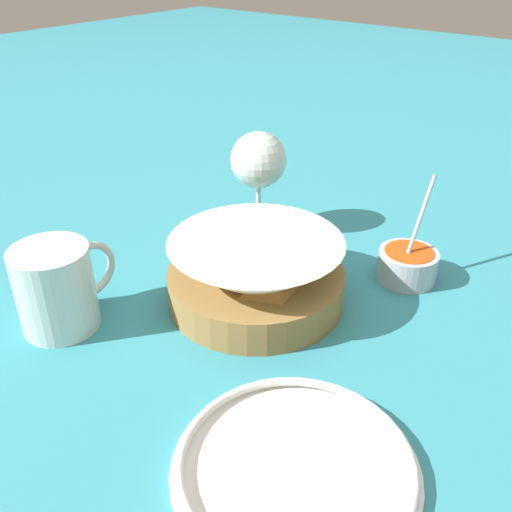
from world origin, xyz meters
TOP-DOWN VIEW (x-y plane):
  - ground_plane at (0.00, 0.00)m, footprint 4.00×4.00m
  - food_basket at (-0.01, -0.01)m, footprint 0.21×0.21m
  - sauce_cup at (0.15, -0.12)m, footprint 0.08×0.07m
  - wine_glass at (0.13, 0.10)m, footprint 0.08×0.08m
  - beer_mug at (-0.18, 0.13)m, footprint 0.12×0.08m
  - side_plate at (-0.18, -0.19)m, footprint 0.21×0.21m

SIDE VIEW (x-z plane):
  - ground_plane at x=0.00m, z-range 0.00..0.00m
  - side_plate at x=-0.18m, z-range 0.00..0.01m
  - sauce_cup at x=0.15m, z-range -0.04..0.09m
  - food_basket at x=-0.01m, z-range 0.00..0.08m
  - beer_mug at x=-0.18m, z-range 0.00..0.09m
  - wine_glass at x=0.13m, z-range 0.03..0.18m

